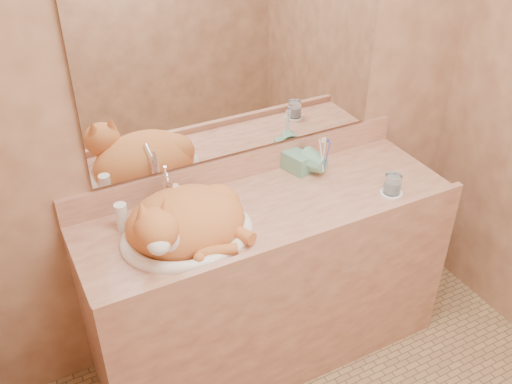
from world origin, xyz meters
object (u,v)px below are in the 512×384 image
toothbrush_cup (324,167)px  water_glass (393,184)px  vanity_counter (268,283)px  sink_basin (186,219)px  soap_dispenser (309,157)px  cat (183,220)px

toothbrush_cup → water_glass: (0.19, -0.25, -0.00)m
vanity_counter → sink_basin: size_ratio=3.12×
soap_dispenser → water_glass: size_ratio=2.31×
soap_dispenser → toothbrush_cup: soap_dispenser is taller
soap_dispenser → sink_basin: bearing=177.4°
soap_dispenser → toothbrush_cup: size_ratio=1.68×
vanity_counter → soap_dispenser: soap_dispenser is taller
vanity_counter → toothbrush_cup: toothbrush_cup is taller
vanity_counter → toothbrush_cup: 0.58m
toothbrush_cup → water_glass: toothbrush_cup is taller
water_glass → soap_dispenser: bearing=129.2°
cat → water_glass: cat is taller
sink_basin → cat: size_ratio=1.09×
sink_basin → cat: 0.02m
sink_basin → cat: bearing=-166.3°
vanity_counter → cat: cat is taller
toothbrush_cup → sink_basin: bearing=-170.8°
water_glass → toothbrush_cup: bearing=127.2°
soap_dispenser → water_glass: soap_dispenser is taller
sink_basin → vanity_counter: bearing=-1.6°
cat → sink_basin: bearing=25.4°
cat → toothbrush_cup: size_ratio=4.06×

